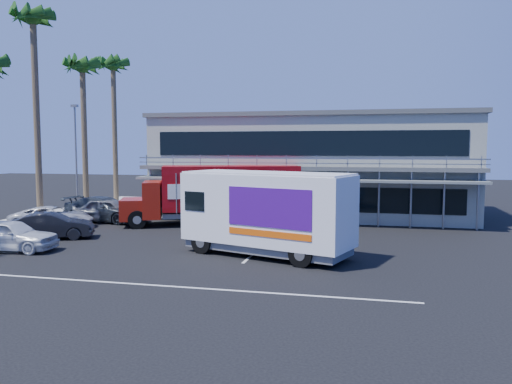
% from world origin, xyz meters
% --- Properties ---
extents(ground, '(120.00, 120.00, 0.00)m').
position_xyz_m(ground, '(0.00, 0.00, 0.00)').
color(ground, black).
rests_on(ground, ground).
extents(building, '(22.40, 12.00, 7.30)m').
position_xyz_m(building, '(3.00, 14.94, 3.66)').
color(building, gray).
rests_on(building, ground).
extents(curb_strip, '(3.00, 32.00, 0.16)m').
position_xyz_m(curb_strip, '(-15.00, 6.00, 0.08)').
color(curb_strip, '#A5A399').
rests_on(curb_strip, ground).
extents(palm_d, '(2.80, 2.80, 14.75)m').
position_xyz_m(palm_d, '(-15.20, 8.00, 12.80)').
color(palm_d, brown).
rests_on(palm_d, ground).
extents(palm_e, '(2.80, 2.80, 12.25)m').
position_xyz_m(palm_e, '(-14.70, 13.00, 10.57)').
color(palm_e, brown).
rests_on(palm_e, ground).
extents(palm_f, '(2.80, 2.80, 13.25)m').
position_xyz_m(palm_f, '(-15.10, 18.50, 11.47)').
color(palm_f, brown).
rests_on(palm_f, ground).
extents(light_pole_far, '(0.50, 0.25, 8.09)m').
position_xyz_m(light_pole_far, '(-14.20, 11.00, 4.50)').
color(light_pole_far, gray).
rests_on(light_pole_far, ground).
extents(red_truck, '(11.37, 6.42, 3.77)m').
position_xyz_m(red_truck, '(-2.23, 8.22, 2.07)').
color(red_truck, maroon).
rests_on(red_truck, ground).
extents(white_van, '(8.27, 5.03, 3.82)m').
position_xyz_m(white_van, '(2.66, -0.26, 2.03)').
color(white_van, white).
rests_on(white_van, ground).
extents(parked_car_a, '(4.63, 2.24, 1.52)m').
position_xyz_m(parked_car_a, '(-9.50, -2.00, 0.76)').
color(parked_car_a, silver).
rests_on(parked_car_a, ground).
extents(parked_car_b, '(4.57, 3.18, 1.43)m').
position_xyz_m(parked_car_b, '(-9.50, 1.20, 0.71)').
color(parked_car_b, black).
rests_on(parked_car_b, ground).
extents(parked_car_c, '(5.27, 3.57, 1.34)m').
position_xyz_m(parked_car_c, '(-11.71, 4.40, 0.67)').
color(parked_car_c, '#BCBCBE').
rests_on(parked_car_c, ground).
extents(parked_car_d, '(5.92, 3.04, 1.64)m').
position_xyz_m(parked_car_d, '(-10.02, 7.60, 0.82)').
color(parked_car_d, '#293037').
rests_on(parked_car_d, ground).
extents(parked_car_e, '(4.94, 2.50, 1.61)m').
position_xyz_m(parked_car_e, '(-9.50, 7.39, 0.81)').
color(parked_car_e, slate).
rests_on(parked_car_e, ground).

